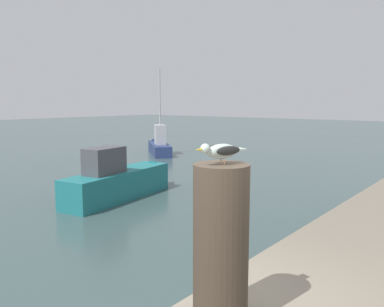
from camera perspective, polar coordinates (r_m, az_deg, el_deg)
mooring_post at (r=2.74m, az=4.18°, el=-13.00°), size 0.38×0.38×1.10m
seagull at (r=2.59m, az=4.20°, el=0.41°), size 0.39×0.20×0.14m
boat_navy at (r=21.87m, az=-4.82°, el=1.25°), size 3.36×3.81×4.64m
boat_teal at (r=12.02m, az=-9.81°, el=-3.75°), size 4.61×1.62×1.58m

